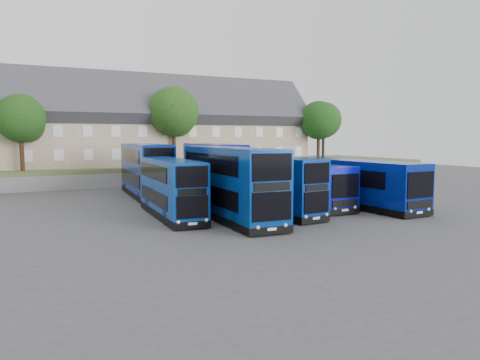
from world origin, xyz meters
name	(u,v)px	position (x,y,z in m)	size (l,w,h in m)	color
ground	(270,219)	(0.00, 0.00, 0.00)	(120.00, 120.00, 0.00)	#424246
retaining_wall	(162,179)	(0.00, 24.00, 0.75)	(70.00, 0.40, 1.50)	slate
earth_bank	(139,171)	(0.00, 34.00, 1.00)	(80.00, 20.00, 2.00)	#4D5731
terrace_row	(121,127)	(-3.00, 30.00, 6.60)	(48.00, 10.40, 11.20)	tan
dd_front_left	(171,189)	(-5.54, 3.67, 1.91)	(2.88, 9.92, 3.89)	#083BA2
dd_front_mid	(231,184)	(-2.24, 1.26, 2.31)	(3.31, 11.96, 4.71)	navy
dd_front_right	(270,186)	(1.23, 2.08, 1.95)	(3.21, 10.17, 3.97)	navy
dd_rear_left	(146,171)	(-4.15, 15.20, 2.32)	(3.64, 12.06, 4.73)	navy
dd_rear_right	(213,170)	(1.78, 13.58, 2.33)	(3.90, 12.10, 4.73)	#080D9D
coach_east_a	(297,184)	(5.45, 4.98, 1.64)	(2.80, 12.31, 3.35)	#080EA1
coach_east_b	(352,183)	(8.91, 2.42, 1.78)	(3.24, 13.32, 3.62)	navy
tree_west	(22,120)	(-13.85, 25.10, 7.05)	(4.80, 4.80, 7.65)	#382314
tree_mid	(175,114)	(2.15, 25.60, 8.07)	(5.76, 5.76, 9.18)	#382314
tree_east	(319,122)	(22.15, 25.10, 7.39)	(5.12, 5.12, 8.16)	#382314
tree_far	(324,121)	(28.15, 32.10, 7.73)	(5.44, 5.44, 8.67)	#382314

